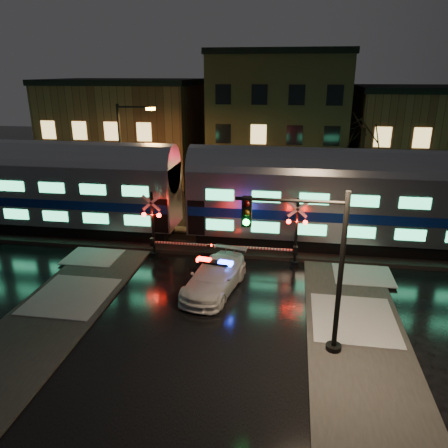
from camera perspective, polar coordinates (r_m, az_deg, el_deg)
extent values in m
plane|color=black|center=(22.72, -0.95, -7.31)|extent=(120.00, 120.00, 0.00)
cube|color=black|center=(27.18, 0.88, -2.42)|extent=(90.00, 4.20, 0.24)
cube|color=#2D2D2D|center=(19.99, -23.38, -12.88)|extent=(4.00, 20.00, 0.12)
cube|color=#2D2D2D|center=(17.52, 17.73, -17.03)|extent=(4.00, 20.00, 0.12)
cube|color=brown|center=(45.51, -12.63, 11.67)|extent=(14.00, 10.00, 9.00)
cube|color=brown|center=(42.76, 7.10, 13.21)|extent=(12.00, 11.00, 11.50)
cube|color=brown|center=(43.93, 24.43, 9.85)|extent=(12.00, 10.00, 8.50)
cube|color=black|center=(27.54, 22.14, -2.46)|extent=(24.00, 2.40, 0.80)
cube|color=#B7BAC1|center=(26.83, 22.75, 2.11)|extent=(25.00, 3.05, 3.80)
cube|color=navy|center=(26.94, 22.64, 1.30)|extent=(24.75, 3.09, 0.55)
cube|color=#3FF19C|center=(25.74, 23.17, -1.34)|extent=(21.00, 0.05, 0.62)
cube|color=#3FF19C|center=(25.21, 23.70, 2.49)|extent=(21.00, 0.05, 0.62)
cylinder|color=#B7BAC1|center=(26.42, 23.22, 5.63)|extent=(25.00, 3.05, 3.05)
imported|color=silver|center=(21.36, -1.23, -6.93)|extent=(2.98, 5.39, 1.48)
cube|color=black|center=(21.03, -1.24, -5.03)|extent=(1.59, 0.67, 0.10)
cube|color=#FF0C05|center=(21.20, -2.64, -4.72)|extent=(0.73, 0.46, 0.17)
cube|color=#1426FF|center=(20.84, 0.19, -5.14)|extent=(0.73, 0.46, 0.17)
cylinder|color=black|center=(24.55, 9.19, -5.09)|extent=(0.49, 0.49, 0.29)
cylinder|color=black|center=(23.87, 9.42, -1.15)|extent=(0.16, 0.16, 3.89)
sphere|color=#FF0C05|center=(23.47, 8.44, 0.32)|extent=(0.25, 0.25, 0.25)
sphere|color=#FF0C05|center=(23.48, 10.57, 0.20)|extent=(0.25, 0.25, 0.25)
cube|color=white|center=(24.06, 3.49, -3.11)|extent=(4.87, 0.10, 0.10)
cube|color=black|center=(23.97, 9.30, -3.43)|extent=(0.25, 0.30, 0.45)
cylinder|color=black|center=(25.71, -9.04, -3.93)|extent=(0.48, 0.48, 0.29)
cylinder|color=black|center=(25.07, -9.25, -0.17)|extent=(0.15, 0.15, 3.87)
sphere|color=#FF0C05|center=(24.83, -10.42, 1.22)|extent=(0.25, 0.25, 0.25)
sphere|color=#FF0C05|center=(24.56, -8.50, 1.13)|extent=(0.25, 0.25, 0.25)
cube|color=white|center=(24.54, -3.94, -2.68)|extent=(4.83, 0.10, 0.10)
cube|color=black|center=(25.16, -9.32, -2.33)|extent=(0.25, 0.30, 0.45)
cylinder|color=black|center=(17.86, 14.09, -15.48)|extent=(0.60, 0.60, 0.32)
cylinder|color=black|center=(16.36, 14.95, -6.69)|extent=(0.19, 0.19, 6.39)
cylinder|color=black|center=(15.26, 8.67, 3.03)|extent=(3.83, 0.13, 0.13)
cube|color=black|center=(15.31, 3.01, 1.63)|extent=(0.34, 0.30, 1.06)
sphere|color=#0CFF3F|center=(15.27, 2.92, 0.23)|extent=(0.23, 0.23, 0.23)
cylinder|color=black|center=(31.96, -13.21, 7.76)|extent=(0.20, 0.20, 8.12)
cylinder|color=black|center=(31.01, -11.61, 14.74)|extent=(2.44, 0.12, 0.12)
cube|color=orange|center=(30.65, -9.57, 14.62)|extent=(0.56, 0.28, 0.18)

